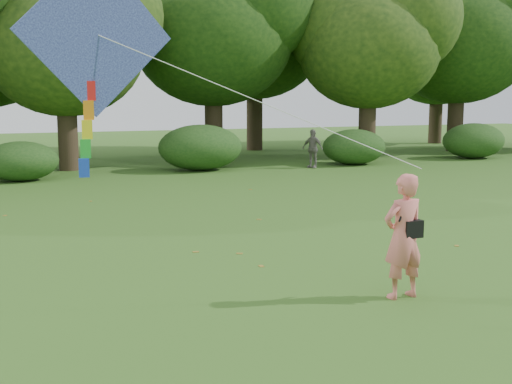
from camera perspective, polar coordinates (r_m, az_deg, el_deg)
name	(u,v)px	position (r m, az deg, el deg)	size (l,w,h in m)	color
ground	(391,313)	(9.30, 11.90, -10.45)	(100.00, 100.00, 0.00)	#265114
man_kite_flyer	(403,236)	(9.76, 12.95, -3.86)	(0.68, 0.45, 1.88)	#E5726B
bystander_right	(312,149)	(27.34, 5.04, 3.87)	(0.96, 0.40, 1.64)	slate
crossbody_bag	(411,228)	(9.78, 13.64, -3.12)	(0.43, 0.20, 0.73)	black
flying_kite	(97,38)	(9.03, -13.98, 13.11)	(5.53, 1.47, 3.02)	#274CA9
tree_line	(139,40)	(30.94, -10.39, 13.16)	(54.70, 15.30, 9.48)	#3A2D1E
shrub_band	(110,153)	(25.27, -12.82, 3.40)	(39.15, 3.22, 1.88)	#264919
fallen_leaves	(221,239)	(13.61, -3.12, -4.21)	(8.53, 13.10, 0.01)	olive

